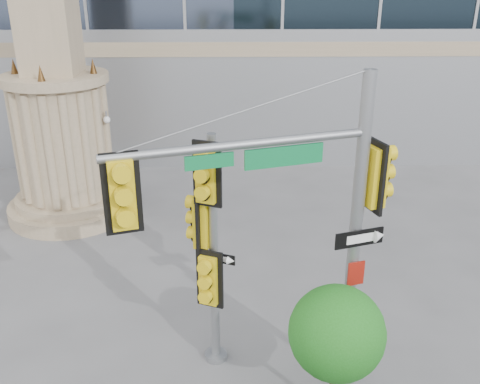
{
  "coord_description": "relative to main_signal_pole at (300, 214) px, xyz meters",
  "views": [
    {
      "loc": [
        -0.2,
        -8.96,
        8.31
      ],
      "look_at": [
        0.02,
        2.0,
        3.72
      ],
      "focal_mm": 40.0,
      "sensor_mm": 36.0,
      "label": 1
    }
  ],
  "objects": [
    {
      "name": "monument",
      "position": [
        -7.08,
        9.1,
        1.36
      ],
      "size": [
        4.4,
        4.4,
        16.6
      ],
      "color": "gray",
      "rests_on": "ground"
    },
    {
      "name": "secondary_signal_pole",
      "position": [
        -1.73,
        0.98,
        -1.0
      ],
      "size": [
        0.92,
        0.89,
        5.38
      ],
      "rotation": [
        0.0,
        0.0,
        -0.38
      ],
      "color": "slate",
      "rests_on": "ground"
    },
    {
      "name": "main_signal_pole",
      "position": [
        0.0,
        0.0,
        0.0
      ],
      "size": [
        5.05,
        1.98,
        6.72
      ],
      "rotation": [
        0.0,
        0.0,
        0.3
      ],
      "color": "slate",
      "rests_on": "ground"
    },
    {
      "name": "street_tree",
      "position": [
        0.74,
        -0.66,
        -2.24
      ],
      "size": [
        1.87,
        1.83,
        2.92
      ],
      "color": "gray",
      "rests_on": "ground"
    }
  ]
}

